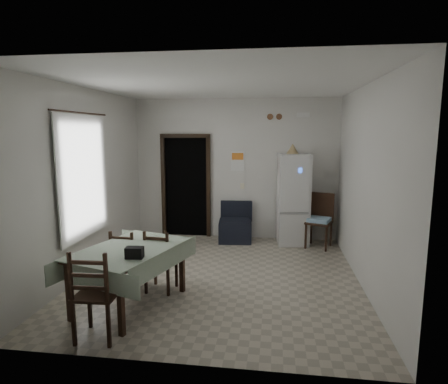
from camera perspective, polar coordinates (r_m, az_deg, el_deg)
ground at (r=5.96m, az=-0.66°, el=-12.72°), size 4.50×4.50×0.00m
ceiling at (r=5.57m, az=-0.72°, el=16.15°), size 4.20×4.50×0.02m
wall_back at (r=7.80m, az=1.72°, el=3.49°), size 4.20×0.02×2.90m
wall_front at (r=3.41m, az=-6.21°, el=-4.00°), size 4.20×0.02×2.90m
wall_left at (r=6.25m, az=-20.13°, el=1.50°), size 0.02×4.50×2.90m
wall_right at (r=5.68m, az=20.78°, el=0.74°), size 0.02×4.50×2.90m
doorway at (r=8.22m, az=-5.44°, el=1.01°), size 1.06×0.52×2.22m
window_recess at (r=6.08m, az=-21.47°, el=2.18°), size 0.10×1.20×1.60m
curtain at (r=6.03m, az=-20.55°, el=2.18°), size 0.02×1.45×1.85m
curtain_rod at (r=5.99m, az=-20.99°, el=11.22°), size 0.02×1.60×0.02m
calendar at (r=7.77m, az=2.09°, el=4.72°), size 0.28×0.02×0.40m
calendar_image at (r=7.76m, az=2.09°, el=5.45°), size 0.24×0.01×0.14m
light_switch at (r=7.82m, az=2.80°, el=0.91°), size 0.08×0.02×0.12m
vent_left at (r=7.71m, az=7.03°, el=11.31°), size 0.12×0.03×0.12m
vent_right at (r=7.71m, az=8.39°, el=11.28°), size 0.12×0.03×0.12m
emergency_light at (r=7.71m, az=11.97°, el=11.41°), size 0.25×0.07×0.09m
fridge at (r=7.53m, az=10.51°, el=-1.09°), size 0.66×0.66×1.80m
tan_cone at (r=7.40m, az=10.41°, el=6.50°), size 0.26×0.26×0.19m
navy_seat at (r=7.66m, az=1.72°, el=-4.62°), size 0.71×0.69×0.79m
corner_chair at (r=7.44m, az=14.28°, el=-4.32°), size 0.58×0.58×1.05m
dining_table at (r=5.06m, az=-14.08°, el=-12.42°), size 1.36×1.70×0.77m
black_bag at (r=4.53m, az=-13.48°, el=-8.97°), size 0.21×0.13×0.13m
dining_chair_far_left at (r=5.60m, az=-14.52°, el=-9.77°), size 0.40×0.40×0.87m
dining_chair_far_right at (r=5.41m, az=-9.56°, el=-10.16°), size 0.42×0.42×0.89m
dining_chair_near_head at (r=4.38m, az=-18.74°, el=-14.34°), size 0.46×0.46×1.03m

